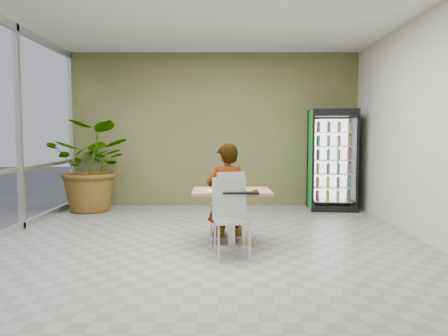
{
  "coord_description": "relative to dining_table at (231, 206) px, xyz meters",
  "views": [
    {
      "loc": [
        0.22,
        -5.68,
        1.48
      ],
      "look_at": [
        0.21,
        0.74,
        1.0
      ],
      "focal_mm": 35.0,
      "sensor_mm": 36.0,
      "label": 1
    }
  ],
  "objects": [
    {
      "name": "ground",
      "position": [
        -0.31,
        -0.14,
        -0.54
      ],
      "size": [
        7.0,
        7.0,
        0.0
      ],
      "primitive_type": "plane",
      "color": "gray",
      "rests_on": "ground"
    },
    {
      "name": "room_envelope",
      "position": [
        -0.31,
        -0.14,
        1.06
      ],
      "size": [
        6.0,
        7.0,
        3.2
      ],
      "primitive_type": null,
      "color": "beige",
      "rests_on": "ground"
    },
    {
      "name": "dining_table",
      "position": [
        0.0,
        0.0,
        0.0
      ],
      "size": [
        1.06,
        0.75,
        0.75
      ],
      "rotation": [
        0.0,
        0.0,
        0.03
      ],
      "color": "#B4744D",
      "rests_on": "ground"
    },
    {
      "name": "chair_far",
      "position": [
        -0.03,
        0.52,
        0.02
      ],
      "size": [
        0.54,
        0.54,
        0.96
      ],
      "rotation": [
        0.0,
        0.0,
        3.47
      ],
      "color": "silver",
      "rests_on": "ground"
    },
    {
      "name": "chair_near",
      "position": [
        -0.02,
        -0.53,
        0.03
      ],
      "size": [
        0.48,
        0.49,
        0.96
      ],
      "rotation": [
        0.0,
        0.0,
        0.14
      ],
      "color": "silver",
      "rests_on": "ground"
    },
    {
      "name": "seated_woman",
      "position": [
        -0.07,
        0.56,
        -0.0
      ],
      "size": [
        0.71,
        0.57,
        1.67
      ],
      "primitive_type": "imported",
      "rotation": [
        0.0,
        0.0,
        3.47
      ],
      "color": "black",
      "rests_on": "ground"
    },
    {
      "name": "pizza_plate",
      "position": [
        -0.09,
        0.05,
        0.23
      ],
      "size": [
        0.36,
        0.3,
        0.03
      ],
      "color": "white",
      "rests_on": "dining_table"
    },
    {
      "name": "soda_cup",
      "position": [
        0.16,
        -0.03,
        0.29
      ],
      "size": [
        0.09,
        0.09,
        0.15
      ],
      "color": "white",
      "rests_on": "dining_table"
    },
    {
      "name": "napkin_stack",
      "position": [
        -0.25,
        -0.2,
        0.22
      ],
      "size": [
        0.21,
        0.21,
        0.02
      ],
      "primitive_type": "cube",
      "rotation": [
        0.0,
        0.0,
        0.56
      ],
      "color": "white",
      "rests_on": "dining_table"
    },
    {
      "name": "cafeteria_tray",
      "position": [
        0.11,
        -0.32,
        0.23
      ],
      "size": [
        0.45,
        0.33,
        0.03
      ],
      "primitive_type": "cube",
      "rotation": [
        0.0,
        0.0,
        -0.0
      ],
      "color": "black",
      "rests_on": "dining_table"
    },
    {
      "name": "beverage_fridge",
      "position": [
        2.06,
        2.84,
        0.46
      ],
      "size": [
        0.98,
        0.79,
        1.99
      ],
      "rotation": [
        0.0,
        0.0,
        -0.1
      ],
      "color": "black",
      "rests_on": "ground"
    },
    {
      "name": "potted_plant",
      "position": [
        -2.65,
        2.65,
        0.35
      ],
      "size": [
        1.78,
        1.6,
        1.77
      ],
      "primitive_type": "imported",
      "rotation": [
        0.0,
        0.0,
        -0.15
      ],
      "color": "#38702D",
      "rests_on": "ground"
    }
  ]
}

